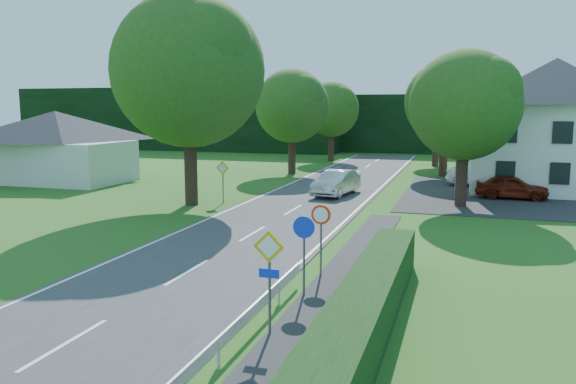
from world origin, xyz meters
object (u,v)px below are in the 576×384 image
(motorcycle, at_px, (340,174))
(parasol, at_px, (523,178))
(streetlight, at_px, (456,125))
(parked_car_silver_a, at_px, (485,175))
(parked_car_red, at_px, (512,187))
(moving_car, at_px, (336,183))

(motorcycle, xyz_separation_m, parasol, (12.45, -1.74, 0.34))
(streetlight, distance_m, parked_car_silver_a, 7.42)
(parked_car_red, relative_size, parked_car_silver_a, 0.85)
(streetlight, relative_size, moving_car, 1.71)
(streetlight, xyz_separation_m, moving_car, (-7.00, -0.34, -3.65))
(streetlight, bearing_deg, motorcycle, 142.30)
(moving_car, relative_size, parked_car_silver_a, 0.95)
(motorcycle, bearing_deg, streetlight, -61.46)
(parked_car_red, distance_m, parked_car_silver_a, 4.89)
(streetlight, height_order, parasol, streetlight)
(parked_car_red, bearing_deg, motorcycle, 68.45)
(motorcycle, relative_size, parked_car_red, 0.50)
(motorcycle, bearing_deg, parked_car_silver_a, -24.77)
(streetlight, bearing_deg, parked_car_red, 24.35)
(streetlight, xyz_separation_m, motorcycle, (-8.23, 6.36, -3.88))
(streetlight, distance_m, parasol, 7.19)
(streetlight, bearing_deg, parked_car_silver_a, 72.77)
(streetlight, bearing_deg, moving_car, -177.25)
(streetlight, relative_size, parked_car_silver_a, 1.63)
(parked_car_red, bearing_deg, moving_car, 101.38)
(parked_car_silver_a, bearing_deg, parked_car_red, -149.84)
(streetlight, distance_m, motorcycle, 11.11)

